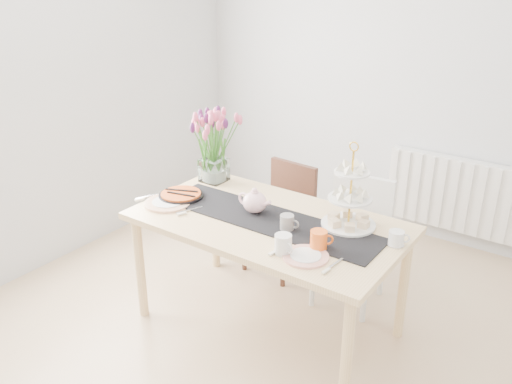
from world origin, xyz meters
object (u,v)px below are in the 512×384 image
Objects in this scene: tart_tin at (181,195)px; tulip_vase at (213,136)px; chair_white at (355,231)px; mug_orange at (319,240)px; dining_table at (268,231)px; cake_stand at (350,206)px; radiator at (463,196)px; chair_brown at (285,209)px; teapot at (255,202)px; mug_grey at (287,223)px; mug_white at (283,244)px; cream_jug at (396,238)px; plate_right at (306,256)px; plate_left at (168,203)px.

tulip_vase is at bearing 91.93° from tart_tin.
mug_orange is at bearing -85.79° from chair_white.
cake_stand is (0.43, 0.19, 0.21)m from dining_table.
radiator is 1.45m from chair_brown.
tulip_vase is at bearing 156.01° from teapot.
tulip_vase is at bearing 144.21° from mug_grey.
mug_white reaches higher than chair_brown.
mug_grey is (0.48, -0.75, 0.34)m from chair_brown.
chair_brown is at bearing 114.73° from dining_table.
chair_white is 3.65× the size of teapot.
chair_white is 0.60m from cake_stand.
mug_orange is at bearing -44.78° from chair_brown.
chair_brown is at bearing 50.99° from tulip_vase.
dining_table is 6.84× the size of teapot.
mug_grey is at bearing -137.42° from cake_stand.
mug_grey is at bearing -18.12° from dining_table.
mug_orange is (-0.01, -0.33, -0.08)m from cake_stand.
teapot is 0.53m from tart_tin.
tulip_vase is at bearing 116.86° from mug_orange.
cake_stand reaches higher than cream_jug.
plate_right is at bearing -153.64° from cream_jug.
teapot reaches higher than tart_tin.
mug_white is (0.00, -0.91, 0.31)m from chair_white.
cake_stand reaches higher than chair_white.
mug_orange is 0.45× the size of plate_right.
tart_tin is at bearing -166.79° from cake_stand.
tulip_vase is 5.47× the size of mug_orange.
mug_grey is 0.32m from plate_right.
plate_left is at bearing -144.75° from chair_white.
tart_tin is (-0.52, -0.09, -0.06)m from teapot.
tart_tin is at bearing -174.65° from dining_table.
teapot reaches higher than plate_left.
cake_stand reaches higher than chair_brown.
tart_tin is 1.19× the size of plate_right.
plate_right is (0.73, -0.96, 0.29)m from chair_brown.
cream_jug is at bearing -52.72° from chair_white.
mug_white is at bearing -13.83° from tart_tin.
plate_left is 1.20× the size of plate_right.
chair_white is at bearing 112.80° from mug_white.
mug_orange is 1.06m from plate_left.
radiator is 1.93m from teapot.
cake_stand is 1.10m from tart_tin.
chair_brown reaches higher than plate_right.
plate_left is (-0.93, 0.11, -0.05)m from mug_white.
mug_white is at bearing -101.02° from radiator.
chair_white is 7.91× the size of mug_white.
tart_tin is at bearing 134.58° from mug_orange.
radiator and dining_table have the same top height.
mug_white is 0.94m from plate_left.
cream_jug is 1.42m from plate_left.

